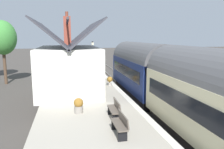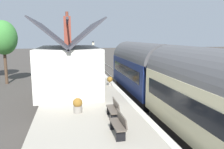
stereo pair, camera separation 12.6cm
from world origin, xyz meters
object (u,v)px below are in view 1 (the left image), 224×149
at_px(planter_edge_near, 75,65).
at_px(tree_distant, 3,38).
at_px(bench_by_lamp, 86,68).
at_px(bench_platform_end, 115,109).
at_px(planter_bench_left, 79,105).
at_px(bench_mid_platform, 120,124).
at_px(bench_near_building, 84,65).
at_px(train, 162,78).
at_px(planter_by_door, 89,71).
at_px(station_sign_board, 97,64).
at_px(planter_bench_right, 110,80).
at_px(lamp_post_platform, 93,50).
at_px(station_building, 69,67).
at_px(planter_corner_building, 85,64).

xyz_separation_m(planter_edge_near, tree_distant, (-3.05, 7.13, 3.29)).
height_order(bench_by_lamp, bench_platform_end, same).
bearing_deg(planter_bench_left, bench_mid_platform, -153.59).
bearing_deg(bench_near_building, planter_bench_left, 174.28).
distance_m(train, planter_edge_near, 15.03).
relative_size(planter_by_door, station_sign_board, 0.50).
distance_m(bench_mid_platform, planter_bench_right, 9.28).
bearing_deg(tree_distant, bench_near_building, -69.70).
height_order(planter_edge_near, tree_distant, tree_distant).
bearing_deg(bench_by_lamp, station_sign_board, -154.76).
xyz_separation_m(bench_by_lamp, lamp_post_platform, (0.71, -0.86, 1.95)).
xyz_separation_m(planter_bench_right, lamp_post_platform, (7.74, 0.44, 2.02)).
relative_size(bench_mid_platform, lamp_post_platform, 0.41).
relative_size(bench_near_building, tree_distant, 0.22).
bearing_deg(planter_bench_left, planter_edge_near, -1.81).
distance_m(bench_platform_end, planter_bench_right, 7.40).
bearing_deg(bench_near_building, bench_by_lamp, 179.40).
xyz_separation_m(bench_near_building, bench_platform_end, (-16.97, -0.09, 0.00)).
distance_m(train, station_building, 6.87).
distance_m(planter_by_door, station_sign_board, 1.24).
height_order(bench_platform_end, planter_edge_near, planter_edge_near).
relative_size(planter_bench_left, planter_bench_right, 1.08).
bearing_deg(train, bench_by_lamp, 18.02).
xyz_separation_m(train, tree_distant, (11.16, 11.95, 2.43)).
distance_m(bench_near_building, tree_distant, 9.37).
height_order(bench_by_lamp, planter_by_door, bench_by_lamp).
bearing_deg(train, bench_near_building, 14.74).
relative_size(planter_corner_building, planter_edge_near, 1.04).
distance_m(bench_mid_platform, planter_bench_left, 3.36).
distance_m(station_building, lamp_post_platform, 8.93).
distance_m(planter_bench_right, lamp_post_platform, 8.01).
height_order(train, station_sign_board, train).
bearing_deg(bench_by_lamp, tree_distant, 92.85).
relative_size(planter_bench_left, lamp_post_platform, 0.23).
xyz_separation_m(planter_corner_building, tree_distant, (-4.23, 8.37, 3.27)).
bearing_deg(planter_corner_building, bench_platform_end, 179.81).
bearing_deg(planter_bench_left, station_building, 3.94).
xyz_separation_m(bench_platform_end, planter_bench_left, (1.14, 1.67, -0.07)).
xyz_separation_m(bench_near_building, planter_bench_left, (-15.83, 1.59, -0.07)).
relative_size(planter_by_door, planter_corner_building, 0.80).
bearing_deg(station_building, planter_bench_left, -176.06).
distance_m(train, lamp_post_platform, 12.65).
bearing_deg(planter_bench_right, planter_corner_building, 5.94).
bearing_deg(planter_corner_building, planter_by_door, -179.62).
relative_size(station_building, planter_bench_right, 11.16).
relative_size(planter_edge_near, lamp_post_platform, 0.27).
height_order(station_building, bench_mid_platform, station_building).
height_order(planter_bench_right, planter_edge_near, planter_edge_near).
distance_m(bench_platform_end, planter_by_door, 12.86).
bearing_deg(bench_mid_platform, planter_by_door, -1.07).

